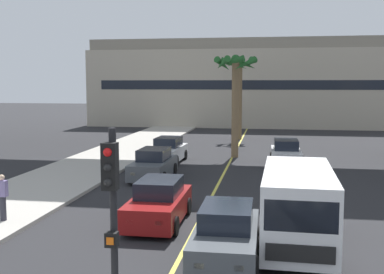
# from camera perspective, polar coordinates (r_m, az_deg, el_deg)

# --- Properties ---
(sidewalk_left) EXTENTS (4.80, 80.00, 0.15)m
(sidewalk_left) POSITION_cam_1_polar(r_m,az_deg,el_deg) (20.58, -21.80, -7.67)
(sidewalk_left) COLOR #ADA89E
(sidewalk_left) RESTS_ON ground
(lane_stripe_center) EXTENTS (0.14, 56.00, 0.01)m
(lane_stripe_center) POSITION_cam_1_polar(r_m,az_deg,el_deg) (25.64, 3.62, -4.65)
(lane_stripe_center) COLOR #DBCC4C
(lane_stripe_center) RESTS_ON ground
(pier_building_backdrop) EXTENTS (36.41, 8.04, 9.80)m
(pier_building_backdrop) POSITION_cam_1_polar(r_m,az_deg,el_deg) (56.14, 6.81, 6.27)
(pier_building_backdrop) COLOR #BCB29E
(pier_building_backdrop) RESTS_ON ground
(car_queue_front) EXTENTS (1.88, 4.12, 1.56)m
(car_queue_front) POSITION_cam_1_polar(r_m,az_deg,el_deg) (29.28, 11.06, -1.96)
(car_queue_front) COLOR white
(car_queue_front) RESTS_ON ground
(car_queue_second) EXTENTS (1.86, 4.11, 1.56)m
(car_queue_second) POSITION_cam_1_polar(r_m,az_deg,el_deg) (17.09, -3.94, -7.82)
(car_queue_second) COLOR maroon
(car_queue_second) RESTS_ON ground
(car_queue_third) EXTENTS (1.95, 4.16, 1.56)m
(car_queue_third) POSITION_cam_1_polar(r_m,az_deg,el_deg) (30.02, -2.86, -1.64)
(car_queue_third) COLOR white
(car_queue_third) RESTS_ON ground
(car_queue_fourth) EXTENTS (1.88, 4.12, 1.56)m
(car_queue_fourth) POSITION_cam_1_polar(r_m,az_deg,el_deg) (24.88, -4.59, -3.33)
(car_queue_fourth) COLOR #4C5156
(car_queue_fourth) RESTS_ON ground
(car_queue_fifth) EXTENTS (1.86, 4.11, 1.56)m
(car_queue_fifth) POSITION_cam_1_polar(r_m,az_deg,el_deg) (13.58, 4.07, -11.60)
(car_queue_fifth) COLOR #4C5156
(car_queue_fifth) RESTS_ON ground
(delivery_van) EXTENTS (2.26, 5.30, 2.36)m
(delivery_van) POSITION_cam_1_polar(r_m,az_deg,el_deg) (14.81, 12.41, -7.93)
(delivery_van) COLOR white
(delivery_van) RESTS_ON ground
(traffic_light_median_near) EXTENTS (0.24, 0.37, 4.20)m
(traffic_light_median_near) POSITION_cam_1_polar(r_m,az_deg,el_deg) (8.00, -9.41, -9.64)
(traffic_light_median_near) COLOR black
(traffic_light_median_near) RESTS_ON ground
(palm_tree_near_median) EXTENTS (2.60, 2.66, 7.14)m
(palm_tree_near_median) POSITION_cam_1_polar(r_m,az_deg,el_deg) (42.36, 5.68, 7.00)
(palm_tree_near_median) COLOR brown
(palm_tree_near_median) RESTS_ON ground
(palm_tree_mid_median) EXTENTS (2.92, 2.96, 6.77)m
(palm_tree_mid_median) POSITION_cam_1_polar(r_m,az_deg,el_deg) (31.91, 5.18, 6.82)
(palm_tree_mid_median) COLOR brown
(palm_tree_mid_median) RESTS_ON ground
(pedestrian_near_crosswalk) EXTENTS (0.34, 0.22, 1.62)m
(pedestrian_near_crosswalk) POSITION_cam_1_polar(r_m,az_deg,el_deg) (18.07, -21.53, -6.58)
(pedestrian_near_crosswalk) COLOR #2D2D38
(pedestrian_near_crosswalk) RESTS_ON sidewalk_left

